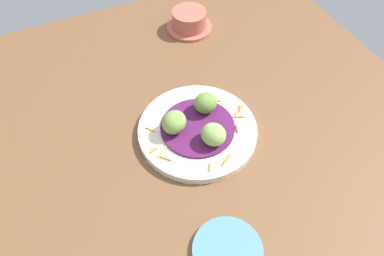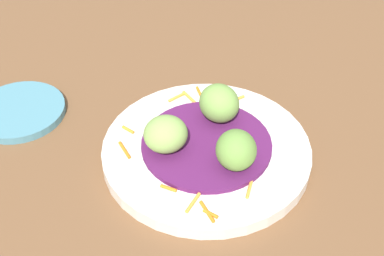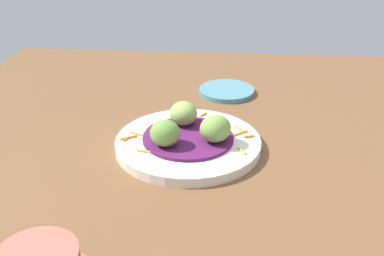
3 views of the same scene
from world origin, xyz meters
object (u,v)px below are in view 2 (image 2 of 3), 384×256
Objects in this scene: main_plate at (206,151)px; guac_scoop_center at (166,134)px; guac_scoop_right at (236,150)px; side_plate_small at (19,111)px; guac_scoop_left at (219,103)px.

main_plate is 6.23cm from guac_scoop_center.
main_plate is 5.02× the size of guac_scoop_right.
side_plate_small is at bearing -20.13° from guac_scoop_center.
guac_scoop_left is 8.71cm from guac_scoop_center.
guac_scoop_right is at bearing 164.64° from guac_scoop_center.
guac_scoop_right is 31.62cm from side_plate_small.
side_plate_small is (27.48, -1.68, -4.23)cm from guac_scoop_left.
guac_scoop_left is 27.85cm from side_plate_small.
side_plate_small is at bearing -3.50° from guac_scoop_left.
main_plate is at bearing 74.64° from guac_scoop_left.
guac_scoop_left is 0.44× the size of side_plate_small.
guac_scoop_left is 8.71cm from guac_scoop_right.
main_plate is 4.87× the size of guac_scoop_center.
guac_scoop_right is (-3.53, 3.58, 3.81)cm from main_plate.
side_plate_small is at bearing -18.80° from guac_scoop_right.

